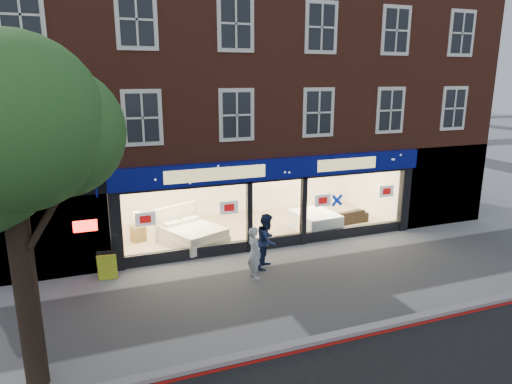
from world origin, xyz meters
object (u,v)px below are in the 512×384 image
display_bed (192,234)px  pedestrian_blue (267,241)px  a_board (107,266)px  pedestrian_grey (254,253)px  mattress_stack (315,221)px  sofa (345,216)px

display_bed → pedestrian_blue: size_ratio=1.52×
a_board → pedestrian_grey: 4.48m
pedestrian_grey → mattress_stack: bearing=-59.9°
pedestrian_grey → sofa: bearing=-66.4°
pedestrian_grey → pedestrian_blue: 0.92m
sofa → a_board: (-9.59, -2.05, 0.06)m
sofa → pedestrian_blue: bearing=25.1°
sofa → pedestrian_blue: (-4.69, -2.88, 0.52)m
pedestrian_blue → display_bed: bearing=72.5°
pedestrian_blue → pedestrian_grey: bearing=171.6°
a_board → pedestrian_blue: size_ratio=0.49×
mattress_stack → sofa: size_ratio=1.03×
a_board → pedestrian_blue: 4.98m
display_bed → pedestrian_grey: pedestrian_grey is taller
mattress_stack → sofa: (1.65, 0.42, -0.08)m
sofa → pedestrian_blue: 5.53m
sofa → pedestrian_blue: size_ratio=1.06×
sofa → pedestrian_grey: (-5.37, -3.50, 0.44)m
sofa → pedestrian_grey: pedestrian_grey is taller
display_bed → sofa: 6.53m
a_board → mattress_stack: bearing=18.2°
display_bed → pedestrian_blue: bearing=-79.9°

